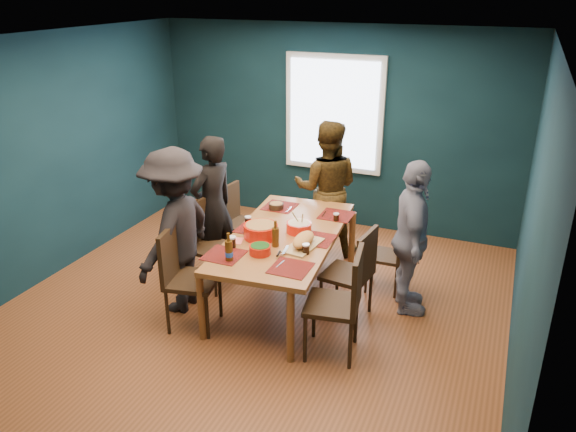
{
  "coord_description": "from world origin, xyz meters",
  "views": [
    {
      "loc": [
        2.26,
        -4.6,
        3.17
      ],
      "look_at": [
        0.27,
        0.23,
        0.99
      ],
      "focal_mm": 35.0,
      "sensor_mm": 36.0,
      "label": 1
    }
  ],
  "objects_px": {
    "chair_left_far": "(236,216)",
    "person_near_left": "(175,231)",
    "chair_left_mid": "(204,238)",
    "person_right": "(411,239)",
    "person_far_left": "(213,206)",
    "bowl_herbs": "(260,249)",
    "dining_table": "(285,240)",
    "bowl_salad": "(261,230)",
    "cutting_board": "(303,241)",
    "bowl_dumpling": "(299,227)",
    "chair_right_near": "(344,296)",
    "person_back": "(327,188)",
    "chair_left_near": "(182,270)",
    "chair_right_far": "(393,250)",
    "chair_right_mid": "(356,268)"
  },
  "relations": [
    {
      "from": "person_far_left",
      "to": "bowl_salad",
      "type": "height_order",
      "value": "person_far_left"
    },
    {
      "from": "chair_left_mid",
      "to": "person_far_left",
      "type": "bearing_deg",
      "value": 106.02
    },
    {
      "from": "dining_table",
      "to": "bowl_dumpling",
      "type": "xyz_separation_m",
      "value": [
        0.12,
        0.1,
        0.13
      ]
    },
    {
      "from": "chair_right_mid",
      "to": "bowl_herbs",
      "type": "distance_m",
      "value": 0.98
    },
    {
      "from": "person_right",
      "to": "cutting_board",
      "type": "relative_size",
      "value": 2.71
    },
    {
      "from": "chair_right_near",
      "to": "bowl_herbs",
      "type": "bearing_deg",
      "value": 161.08
    },
    {
      "from": "dining_table",
      "to": "person_far_left",
      "type": "distance_m",
      "value": 1.07
    },
    {
      "from": "chair_left_mid",
      "to": "person_right",
      "type": "bearing_deg",
      "value": 16.1
    },
    {
      "from": "chair_left_far",
      "to": "chair_right_far",
      "type": "bearing_deg",
      "value": 4.2
    },
    {
      "from": "person_right",
      "to": "bowl_herbs",
      "type": "xyz_separation_m",
      "value": [
        -1.27,
        -0.84,
        0.02
      ]
    },
    {
      "from": "person_far_left",
      "to": "bowl_herbs",
      "type": "xyz_separation_m",
      "value": [
        0.98,
        -0.82,
        0.01
      ]
    },
    {
      "from": "person_right",
      "to": "bowl_herbs",
      "type": "height_order",
      "value": "person_right"
    },
    {
      "from": "chair_left_mid",
      "to": "person_right",
      "type": "height_order",
      "value": "person_right"
    },
    {
      "from": "person_near_left",
      "to": "person_right",
      "type": "bearing_deg",
      "value": 110.81
    },
    {
      "from": "dining_table",
      "to": "chair_right_far",
      "type": "relative_size",
      "value": 2.56
    },
    {
      "from": "chair_right_mid",
      "to": "chair_right_near",
      "type": "xyz_separation_m",
      "value": [
        0.06,
        -0.62,
        0.04
      ]
    },
    {
      "from": "dining_table",
      "to": "chair_right_far",
      "type": "xyz_separation_m",
      "value": [
        1.0,
        0.66,
        -0.22
      ]
    },
    {
      "from": "dining_table",
      "to": "chair_right_far",
      "type": "distance_m",
      "value": 1.21
    },
    {
      "from": "chair_left_mid",
      "to": "bowl_herbs",
      "type": "height_order",
      "value": "chair_left_mid"
    },
    {
      "from": "chair_left_far",
      "to": "person_near_left",
      "type": "xyz_separation_m",
      "value": [
        -0.02,
        -1.27,
        0.32
      ]
    },
    {
      "from": "chair_right_mid",
      "to": "bowl_herbs",
      "type": "height_order",
      "value": "chair_right_mid"
    },
    {
      "from": "chair_left_far",
      "to": "chair_left_near",
      "type": "relative_size",
      "value": 0.89
    },
    {
      "from": "person_far_left",
      "to": "person_back",
      "type": "bearing_deg",
      "value": 152.69
    },
    {
      "from": "chair_right_near",
      "to": "person_back",
      "type": "relative_size",
      "value": 0.62
    },
    {
      "from": "dining_table",
      "to": "person_far_left",
      "type": "xyz_separation_m",
      "value": [
        -1.01,
        0.31,
        0.11
      ]
    },
    {
      "from": "bowl_salad",
      "to": "cutting_board",
      "type": "distance_m",
      "value": 0.47
    },
    {
      "from": "chair_right_far",
      "to": "bowl_salad",
      "type": "xyz_separation_m",
      "value": [
        -1.19,
        -0.83,
        0.37
      ]
    },
    {
      "from": "person_far_left",
      "to": "bowl_dumpling",
      "type": "height_order",
      "value": "person_far_left"
    },
    {
      "from": "chair_left_mid",
      "to": "person_near_left",
      "type": "height_order",
      "value": "person_near_left"
    },
    {
      "from": "chair_left_far",
      "to": "person_right",
      "type": "xyz_separation_m",
      "value": [
        2.19,
        -0.43,
        0.27
      ]
    },
    {
      "from": "chair_left_mid",
      "to": "chair_left_near",
      "type": "distance_m",
      "value": 0.83
    },
    {
      "from": "bowl_dumpling",
      "to": "cutting_board",
      "type": "bearing_deg",
      "value": -61.63
    },
    {
      "from": "dining_table",
      "to": "person_near_left",
      "type": "bearing_deg",
      "value": -157.12
    },
    {
      "from": "person_back",
      "to": "bowl_herbs",
      "type": "xyz_separation_m",
      "value": [
        -0.04,
        -1.83,
        -0.01
      ]
    },
    {
      "from": "chair_right_mid",
      "to": "chair_right_near",
      "type": "distance_m",
      "value": 0.62
    },
    {
      "from": "bowl_herbs",
      "to": "bowl_dumpling",
      "type": "bearing_deg",
      "value": 75.81
    },
    {
      "from": "chair_right_mid",
      "to": "person_far_left",
      "type": "height_order",
      "value": "person_far_left"
    },
    {
      "from": "chair_right_near",
      "to": "person_right",
      "type": "height_order",
      "value": "person_right"
    },
    {
      "from": "chair_left_near",
      "to": "person_right",
      "type": "distance_m",
      "value": 2.28
    },
    {
      "from": "chair_right_near",
      "to": "bowl_salad",
      "type": "distance_m",
      "value": 1.17
    },
    {
      "from": "cutting_board",
      "to": "chair_right_far",
      "type": "bearing_deg",
      "value": 57.96
    },
    {
      "from": "dining_table",
      "to": "bowl_dumpling",
      "type": "bearing_deg",
      "value": 36.11
    },
    {
      "from": "chair_left_near",
      "to": "chair_right_mid",
      "type": "distance_m",
      "value": 1.69
    },
    {
      "from": "dining_table",
      "to": "chair_left_mid",
      "type": "bearing_deg",
      "value": 174.7
    },
    {
      "from": "person_far_left",
      "to": "person_back",
      "type": "distance_m",
      "value": 1.43
    },
    {
      "from": "chair_right_far",
      "to": "person_far_left",
      "type": "relative_size",
      "value": 0.51
    },
    {
      "from": "chair_left_mid",
      "to": "chair_left_near",
      "type": "relative_size",
      "value": 0.93
    },
    {
      "from": "bowl_salad",
      "to": "bowl_herbs",
      "type": "height_order",
      "value": "bowl_salad"
    },
    {
      "from": "chair_right_mid",
      "to": "bowl_dumpling",
      "type": "bearing_deg",
      "value": 174.92
    },
    {
      "from": "chair_right_near",
      "to": "bowl_dumpling",
      "type": "xyz_separation_m",
      "value": [
        -0.73,
        0.77,
        0.24
      ]
    }
  ]
}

